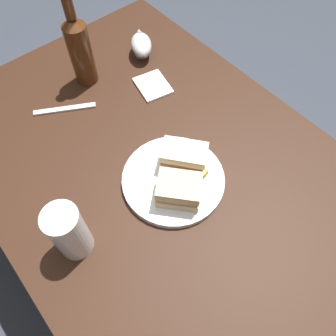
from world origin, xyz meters
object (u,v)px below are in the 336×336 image
at_px(plate, 173,180).
at_px(pint_glass, 70,234).
at_px(sandwich_half_left, 179,190).
at_px(fork, 65,109).
at_px(napkin, 153,86).
at_px(gravy_boat, 141,44).
at_px(cider_bottle, 80,49).
at_px(sandwich_half_right, 184,157).

bearing_deg(plate, pint_glass, 86.69).
xyz_separation_m(sandwich_half_left, fork, (0.43, 0.06, -0.04)).
bearing_deg(plate, fork, 12.50).
height_order(sandwich_half_left, napkin, sandwich_half_left).
height_order(plate, pint_glass, pint_glass).
distance_m(plate, sandwich_half_left, 0.07).
relative_size(gravy_boat, cider_bottle, 0.44).
relative_size(cider_bottle, fork, 1.59).
relative_size(sandwich_half_left, pint_glass, 0.82).
relative_size(sandwich_half_right, gravy_boat, 1.03).
relative_size(plate, sandwich_half_left, 2.03).
height_order(sandwich_half_left, cider_bottle, cider_bottle).
height_order(napkin, fork, napkin).
distance_m(plate, napkin, 0.34).
relative_size(sandwich_half_left, fork, 0.71).
relative_size(sandwich_half_right, napkin, 1.19).
bearing_deg(sandwich_half_right, sandwich_half_left, 131.18).
bearing_deg(gravy_boat, cider_bottle, 84.71).
relative_size(plate, cider_bottle, 0.91).
xyz_separation_m(plate, napkin, (0.29, -0.17, -0.00)).
distance_m(plate, pint_glass, 0.28).
distance_m(plate, fork, 0.40).
relative_size(sandwich_half_right, fork, 0.73).
xyz_separation_m(plate, sandwich_half_right, (0.02, -0.05, 0.04)).
distance_m(sandwich_half_right, pint_glass, 0.33).
xyz_separation_m(sandwich_half_right, cider_bottle, (0.44, 0.01, 0.07)).
height_order(cider_bottle, fork, cider_bottle).
distance_m(sandwich_half_right, gravy_boat, 0.46).
bearing_deg(fork, gravy_boat, -142.42).
xyz_separation_m(sandwich_half_right, napkin, (0.28, -0.12, -0.04)).
bearing_deg(gravy_boat, sandwich_half_right, 155.88).
bearing_deg(sandwich_half_right, napkin, -23.61).
relative_size(pint_glass, fork, 0.88).
bearing_deg(fork, sandwich_half_right, 139.57).
xyz_separation_m(sandwich_half_right, gravy_boat, (0.42, -0.19, -0.01)).
height_order(plate, sandwich_half_right, sandwich_half_right).
distance_m(pint_glass, napkin, 0.53).
relative_size(plate, gravy_boat, 2.05).
height_order(sandwich_half_left, sandwich_half_right, sandwich_half_left).
bearing_deg(sandwich_half_right, gravy_boat, -24.12).
distance_m(sandwich_half_left, napkin, 0.39).
xyz_separation_m(pint_glass, fork, (0.37, -0.19, -0.06)).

